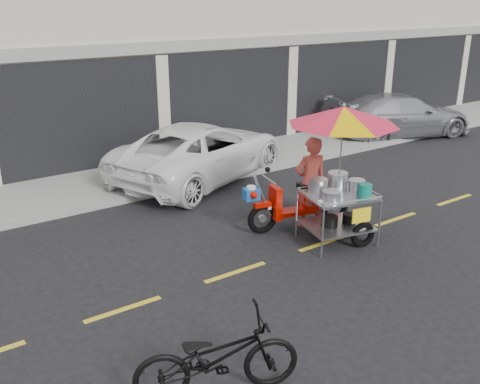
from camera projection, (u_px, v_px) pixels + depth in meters
ground at (324, 243)px, 10.01m from camera, size 90.00×90.00×0.00m
sidewalk at (182, 167)px, 14.24m from camera, size 45.00×3.00×0.15m
shophouse_block at (179, 0)px, 18.25m from camera, size 36.00×8.11×10.40m
centerline at (324, 243)px, 10.01m from camera, size 42.00×0.10×0.01m
white_pickup at (201, 151)px, 13.38m from camera, size 5.63×4.13×1.42m
silver_pickup at (400, 115)px, 17.49m from camera, size 5.13×3.17×1.39m
near_bicycle at (217, 357)px, 6.05m from camera, size 2.03×1.31×1.01m
food_vendor_rig at (329, 153)px, 9.83m from camera, size 2.58×2.45×2.60m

